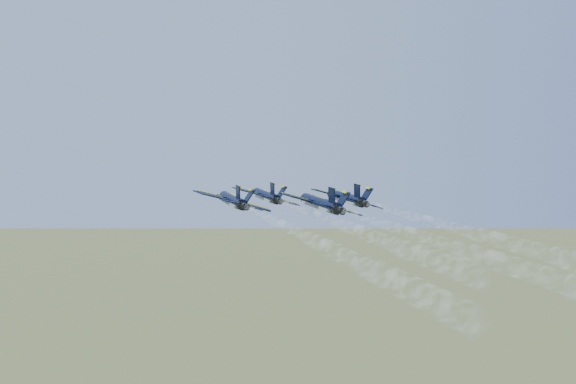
{
  "coord_description": "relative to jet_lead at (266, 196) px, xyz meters",
  "views": [
    {
      "loc": [
        -12.68,
        -95.98,
        99.53
      ],
      "look_at": [
        -2.92,
        3.83,
        95.24
      ],
      "focal_mm": 40.0,
      "sensor_mm": 36.0,
      "label": 1
    }
  ],
  "objects": [
    {
      "name": "jet_slot",
      "position": [
        6.03,
        -22.25,
        0.0
      ],
      "size": [
        11.71,
        16.01,
        4.41
      ],
      "rotation": [
        0.0,
        0.27,
        0.22
      ],
      "color": "black"
    },
    {
      "name": "smoke_trail_slot",
      "position": [
        15.42,
        -64.82,
        0.03
      ],
      "size": [
        13.79,
        55.37,
        2.4
      ],
      "rotation": [
        0.0,
        0.27,
        0.22
      ],
      "color": "white"
    },
    {
      "name": "smoke_trail_left",
      "position": [
        3.55,
        -55.79,
        0.03
      ],
      "size": [
        13.79,
        55.37,
        2.4
      ],
      "rotation": [
        0.0,
        0.27,
        0.22
      ],
      "color": "white"
    },
    {
      "name": "jet_lead",
      "position": [
        0.0,
        0.0,
        0.0
      ],
      "size": [
        11.71,
        16.01,
        4.41
      ],
      "rotation": [
        0.0,
        0.27,
        0.22
      ],
      "color": "black"
    },
    {
      "name": "smoke_trail_lead",
      "position": [
        9.39,
        -42.57,
        0.03
      ],
      "size": [
        13.79,
        55.37,
        2.4
      ],
      "rotation": [
        0.0,
        0.27,
        0.22
      ],
      "color": "white"
    },
    {
      "name": "smoke_trail_right",
      "position": [
        21.55,
        -51.29,
        0.03
      ],
      "size": [
        13.79,
        55.37,
        2.4
      ],
      "rotation": [
        0.0,
        0.27,
        0.22
      ],
      "color": "white"
    },
    {
      "name": "jet_right",
      "position": [
        12.16,
        -8.72,
        0.0
      ],
      "size": [
        11.71,
        16.01,
        4.41
      ],
      "rotation": [
        0.0,
        0.27,
        0.22
      ],
      "color": "black"
    },
    {
      "name": "jet_left",
      "position": [
        -5.83,
        -13.22,
        0.0
      ],
      "size": [
        11.71,
        16.01,
        4.41
      ],
      "rotation": [
        0.0,
        0.27,
        0.22
      ],
      "color": "black"
    }
  ]
}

